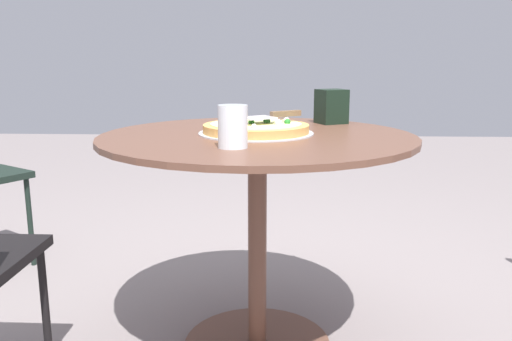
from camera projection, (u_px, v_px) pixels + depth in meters
The scene contains 5 objects.
patio_table at pixel (257, 189), 1.68m from camera, with size 0.98×0.98×0.73m.
pizza_on_tray at pixel (256, 129), 1.66m from camera, with size 0.36×0.36×0.05m.
pizza_server at pixel (273, 116), 1.66m from camera, with size 0.16×0.20×0.02m.
drinking_cup at pixel (233, 126), 1.39m from camera, with size 0.08×0.08×0.11m, color white.
napkin_dispenser at pixel (331, 106), 1.91m from camera, with size 0.10×0.09×0.12m, color black.
Camera 1 is at (-1.63, -0.07, 0.96)m, focal length 37.02 mm.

